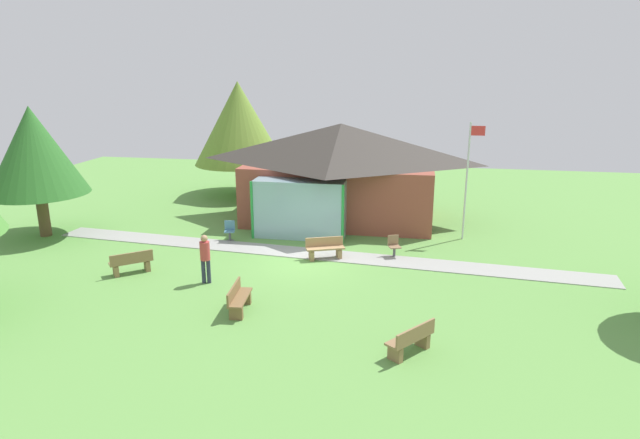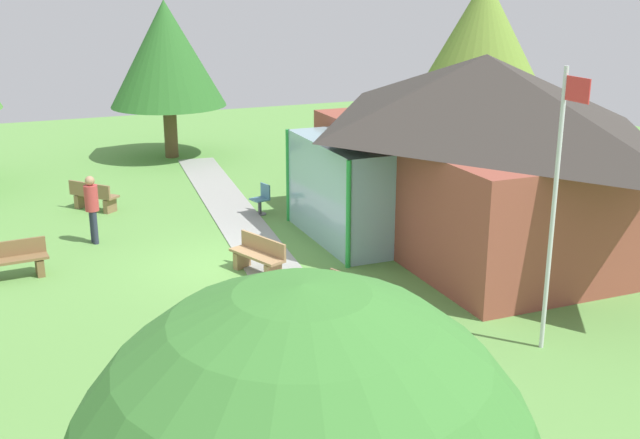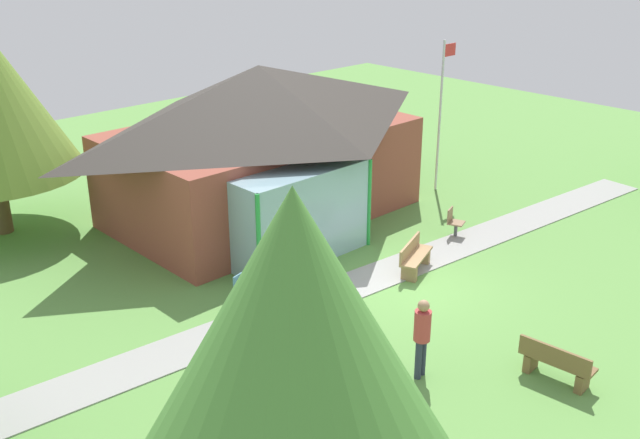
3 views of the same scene
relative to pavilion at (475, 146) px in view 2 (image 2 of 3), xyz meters
name	(u,v)px [view 2 (image 2 of 3)]	position (x,y,z in m)	size (l,w,h in m)	color
ground_plane	(230,266)	(-0.40, -6.27, -2.44)	(44.00, 44.00, 0.00)	#609947
pavilion	(475,146)	(0.00, 0.00, 0.00)	(9.82, 7.18, 4.67)	brown
footpath	(267,260)	(-0.40, -5.35, -2.42)	(22.68, 1.30, 0.03)	#999993
flagpole	(556,199)	(5.84, -2.20, 0.37)	(0.64, 0.08, 5.06)	silver
bench_rear_near_path	(259,257)	(0.32, -5.79, -2.03)	(1.56, 0.96, 0.84)	#9E7A51
bench_mid_left	(94,197)	(-6.32, -8.60, -2.03)	(1.43, 1.30, 0.84)	olive
bench_front_center	(13,261)	(-1.48, -10.93, -2.03)	(0.57, 1.53, 0.84)	brown
patio_chair_west	(262,200)	(-4.12, -4.25, -2.02)	(0.54, 0.54, 0.86)	teal
patio_chair_lawn_spare	(333,293)	(2.96, -5.09, -2.02)	(0.57, 0.57, 0.86)	#8C6B4C
visitor_strolling_lawn	(92,204)	(-3.32, -8.96, -1.41)	(0.34, 0.34, 1.74)	#2D3347
tree_behind_pavilion_left	(482,48)	(-6.43, 4.35, 1.72)	(5.19, 5.19, 6.51)	brown
tree_west_hedge	(166,54)	(-12.44, -5.03, 1.35)	(4.19, 4.19, 5.69)	brown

